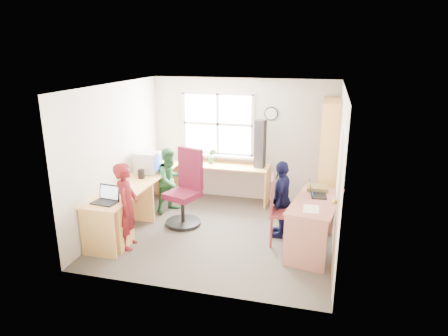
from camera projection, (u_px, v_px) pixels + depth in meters
name	position (u px, v px, depth m)	size (l,w,h in m)	color
room	(222.00, 161.00, 6.35)	(3.64, 3.44, 2.44)	#49433A
l_desk	(139.00, 206.00, 6.54)	(2.38, 2.95, 0.75)	#FFBC66
right_desk	(315.00, 214.00, 5.93)	(0.84, 1.45, 0.79)	#C37461
bookshelf	(328.00, 163.00, 7.03)	(0.30, 1.02, 2.10)	#FFBC66
swivel_chair	(186.00, 192.00, 6.84)	(0.78, 0.78, 1.31)	black
wooden_chair	(280.00, 208.00, 6.13)	(0.52, 0.52, 1.08)	#9D3436
crt_monitor	(148.00, 163.00, 7.24)	(0.40, 0.35, 0.39)	silver
laptop_left	(107.00, 198.00, 5.91)	(0.38, 0.33, 0.24)	black
laptop_right	(315.00, 193.00, 6.05)	(0.30, 0.34, 0.22)	black
speaker_a	(141.00, 174.00, 6.95)	(0.09, 0.09, 0.17)	black
speaker_b	(158.00, 164.00, 7.54)	(0.12, 0.12, 0.18)	black
cd_tower	(260.00, 144.00, 7.49)	(0.21, 0.20, 0.91)	black
game_box	(317.00, 187.00, 6.33)	(0.33, 0.33, 0.06)	red
paper_a	(126.00, 188.00, 6.49)	(0.21, 0.29, 0.00)	white
paper_b	(311.00, 209.00, 5.56)	(0.22, 0.31, 0.00)	white
potted_plant	(212.00, 156.00, 7.83)	(0.17, 0.13, 0.30)	#2A6A36
person_red	(127.00, 206.00, 5.97)	(0.49, 0.32, 1.34)	maroon
person_green	(171.00, 180.00, 7.34)	(0.59, 0.46, 1.21)	#296634
person_navy	(281.00, 199.00, 6.36)	(0.74, 0.31, 1.26)	#14153E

